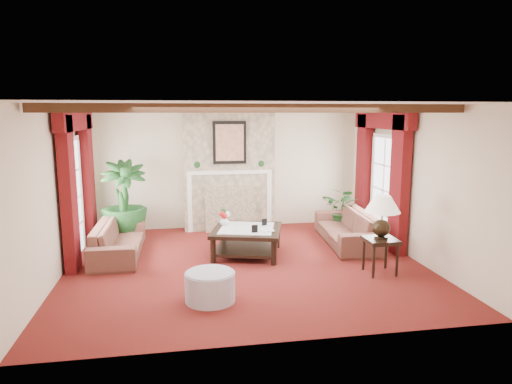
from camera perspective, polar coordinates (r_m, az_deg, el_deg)
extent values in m
plane|color=#4D0E0D|center=(7.96, -1.27, -9.03)|extent=(6.00, 6.00, 0.00)
plane|color=white|center=(7.54, -1.35, 10.78)|extent=(6.00, 6.00, 0.00)
cube|color=beige|center=(10.34, -3.55, 3.01)|extent=(6.00, 0.02, 2.70)
cube|color=beige|center=(7.79, -23.70, -0.05)|extent=(0.02, 5.50, 2.70)
cube|color=beige|center=(8.60, 18.89, 1.11)|extent=(0.02, 5.50, 2.70)
imported|color=#3B101D|center=(8.69, -16.85, -5.12)|extent=(2.04, 0.63, 0.79)
imported|color=#3B101D|center=(9.27, 11.38, -3.75)|extent=(2.30, 1.01, 0.86)
imported|color=black|center=(9.70, -16.10, -3.16)|extent=(1.54, 1.99, 0.92)
imported|color=black|center=(10.24, 10.82, -2.71)|extent=(1.82, 1.83, 0.76)
cylinder|color=#9993A7|center=(6.48, -5.75, -11.71)|extent=(0.70, 0.70, 0.41)
imported|color=silver|center=(8.57, -3.98, -3.62)|extent=(0.30, 0.30, 0.18)
imported|color=black|center=(8.14, 0.64, -3.86)|extent=(0.22, 0.05, 0.30)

